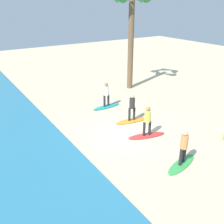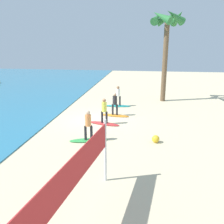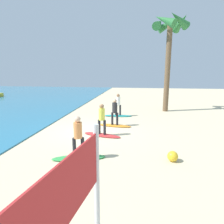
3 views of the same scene
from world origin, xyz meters
The scene contains 12 objects.
ground_plane centered at (0.00, 0.00, 0.00)m, with size 60.00×60.00×0.00m, color beige.
surfboard_green centered at (-3.67, -0.33, 0.04)m, with size 2.10×0.56×0.09m, color green.
surfer_green centered at (-3.67, -0.33, 1.04)m, with size 0.32×0.45×1.64m.
surfboard_red centered at (-0.81, -0.71, 0.04)m, with size 2.10×0.56×0.09m, color red.
surfer_red centered at (-0.81, -0.71, 1.04)m, with size 0.32×0.45×1.64m.
surfboard_orange centered at (1.12, -1.16, 0.04)m, with size 2.10×0.56×0.09m, color orange.
surfer_orange centered at (1.12, -1.16, 1.04)m, with size 0.32×0.46×1.64m.
surfboard_teal centered at (3.86, -1.08, 0.04)m, with size 2.10×0.56×0.09m, color teal.
surfer_teal centered at (3.86, -1.08, 1.04)m, with size 0.32×0.46×1.64m.
volleyball_net centered at (-11.83, -1.24, 1.79)m, with size 9.01×1.39×2.50m.
palm_tree centered at (6.42, -4.93, 6.34)m, with size 2.88×3.03×7.91m.
beach_ball centered at (-3.38, -3.95, 0.20)m, with size 0.41×0.41×0.41m, color yellow.
Camera 2 is at (-15.49, -3.27, 5.19)m, focal length 38.30 mm.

